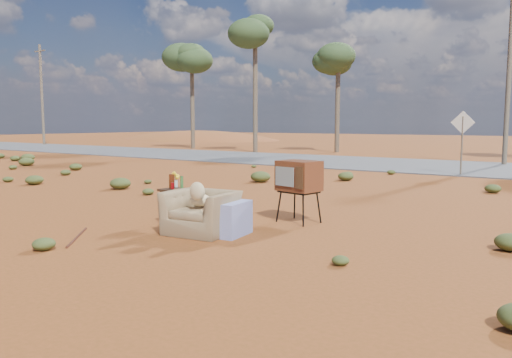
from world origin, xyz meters
The scene contains 14 objects.
ground centered at (0.00, 0.00, 0.00)m, with size 140.00×140.00×0.00m, color brown.
highway centered at (0.00, 15.00, 0.02)m, with size 140.00×7.00×0.04m, color #565659.
dirt_mound centered at (-30.00, 34.00, 0.00)m, with size 26.00×18.00×2.00m, color brown.
armchair centered at (0.30, 0.18, 0.43)m, with size 1.31×0.95×0.92m.
tv_unit centered at (1.05, 1.82, 0.83)m, with size 0.78×0.66×1.11m.
side_table centered at (-0.66, 0.45, 0.65)m, with size 0.49×0.49×0.90m.
rusty_bar centered at (-1.15, -1.23, 0.02)m, with size 0.03×0.03×1.31m, color #532116.
road_sign centered at (1.50, 12.00, 1.50)m, with size 0.78×0.06×2.19m.
eucalyptus_far_left centered at (-18.00, 20.00, 5.94)m, with size 3.20×3.20×7.10m.
eucalyptus_left centered at (-12.00, 19.00, 6.92)m, with size 3.20×3.20×8.10m.
eucalyptus_near_left centered at (-8.00, 22.00, 5.45)m, with size 3.20×3.20×6.60m.
utility_pole_west centered at (-32.00, 17.50, 4.15)m, with size 1.40×0.20×8.00m.
utility_pole_center centered at (2.00, 17.50, 4.15)m, with size 1.40×0.20×8.00m.
scrub_patch centered at (-0.82, 4.41, 0.14)m, with size 17.49×8.07×0.33m.
Camera 1 is at (5.50, -5.84, 1.78)m, focal length 35.00 mm.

